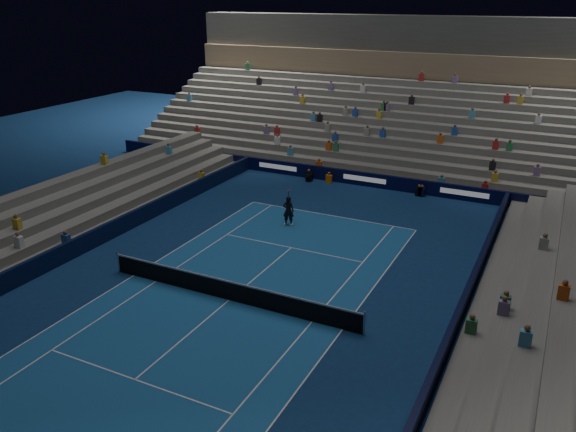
% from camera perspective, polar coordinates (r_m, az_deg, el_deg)
% --- Properties ---
extents(ground, '(90.00, 90.00, 0.00)m').
position_cam_1_polar(ground, '(26.33, -5.87, -8.32)').
color(ground, navy).
rests_on(ground, ground).
extents(court_surface, '(10.97, 23.77, 0.01)m').
position_cam_1_polar(court_surface, '(26.32, -5.87, -8.31)').
color(court_surface, '#1A5492').
rests_on(court_surface, ground).
extents(sponsor_barrier_far, '(44.00, 0.25, 1.00)m').
position_cam_1_polar(sponsor_barrier_far, '(41.64, 7.67, 3.65)').
color(sponsor_barrier_far, black).
rests_on(sponsor_barrier_far, ground).
extents(sponsor_barrier_east, '(0.25, 37.00, 1.00)m').
position_cam_1_polar(sponsor_barrier_east, '(23.07, 15.52, -12.26)').
color(sponsor_barrier_east, black).
rests_on(sponsor_barrier_east, ground).
extents(sponsor_barrier_west, '(0.25, 37.00, 1.00)m').
position_cam_1_polar(sponsor_barrier_west, '(31.89, -20.90, -3.21)').
color(sponsor_barrier_west, black).
rests_on(sponsor_barrier_west, ground).
extents(grandstand_main, '(44.00, 15.20, 11.20)m').
position_cam_1_polar(grandstand_main, '(49.69, 11.44, 9.71)').
color(grandstand_main, slate).
rests_on(grandstand_main, ground).
extents(grandstand_east, '(5.00, 37.00, 2.50)m').
position_cam_1_polar(grandstand_east, '(22.68, 24.41, -12.91)').
color(grandstand_east, slate).
rests_on(grandstand_east, ground).
extents(grandstand_west, '(5.00, 37.00, 2.50)m').
position_cam_1_polar(grandstand_west, '(34.24, -24.99, -1.41)').
color(grandstand_west, slate).
rests_on(grandstand_west, ground).
extents(tennis_net, '(12.90, 0.10, 1.10)m').
position_cam_1_polar(tennis_net, '(26.08, -5.91, -7.35)').
color(tennis_net, '#B2B2B7').
rests_on(tennis_net, ground).
extents(tennis_player, '(0.76, 0.60, 1.83)m').
position_cam_1_polar(tennis_player, '(34.01, 0.04, 0.53)').
color(tennis_player, black).
rests_on(tennis_player, ground).
extents(broadcast_camera, '(0.44, 0.87, 0.54)m').
position_cam_1_polar(broadcast_camera, '(42.42, 2.12, 3.85)').
color(broadcast_camera, black).
rests_on(broadcast_camera, ground).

